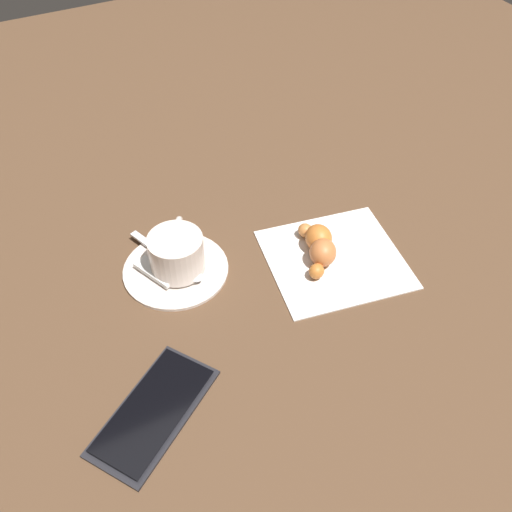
# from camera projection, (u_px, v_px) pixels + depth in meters

# --- Properties ---
(ground_plane) EXTENTS (1.80, 1.80, 0.00)m
(ground_plane) POSITION_uv_depth(u_px,v_px,m) (252.00, 270.00, 0.71)
(ground_plane) COLOR #513825
(saucer) EXTENTS (0.13, 0.13, 0.01)m
(saucer) POSITION_uv_depth(u_px,v_px,m) (176.00, 268.00, 0.70)
(saucer) COLOR silver
(saucer) RESTS_ON ground
(espresso_cup) EXTENTS (0.07, 0.09, 0.05)m
(espresso_cup) POSITION_uv_depth(u_px,v_px,m) (177.00, 252.00, 0.68)
(espresso_cup) COLOR silver
(espresso_cup) RESTS_ON saucer
(teaspoon) EXTENTS (0.06, 0.12, 0.01)m
(teaspoon) POSITION_uv_depth(u_px,v_px,m) (177.00, 264.00, 0.70)
(teaspoon) COLOR silver
(teaspoon) RESTS_ON saucer
(sugar_packet) EXTENTS (0.04, 0.06, 0.01)m
(sugar_packet) POSITION_uv_depth(u_px,v_px,m) (156.00, 272.00, 0.69)
(sugar_packet) COLOR white
(sugar_packet) RESTS_ON saucer
(napkin) EXTENTS (0.19, 0.18, 0.00)m
(napkin) POSITION_uv_depth(u_px,v_px,m) (335.00, 258.00, 0.72)
(napkin) COLOR silver
(napkin) RESTS_ON ground
(croissant) EXTENTS (0.06, 0.09, 0.03)m
(croissant) POSITION_uv_depth(u_px,v_px,m) (319.00, 246.00, 0.71)
(croissant) COLOR #C06C2C
(croissant) RESTS_ON napkin
(cell_phone) EXTENTS (0.16, 0.14, 0.01)m
(cell_phone) POSITION_uv_depth(u_px,v_px,m) (154.00, 411.00, 0.57)
(cell_phone) COLOR black
(cell_phone) RESTS_ON ground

